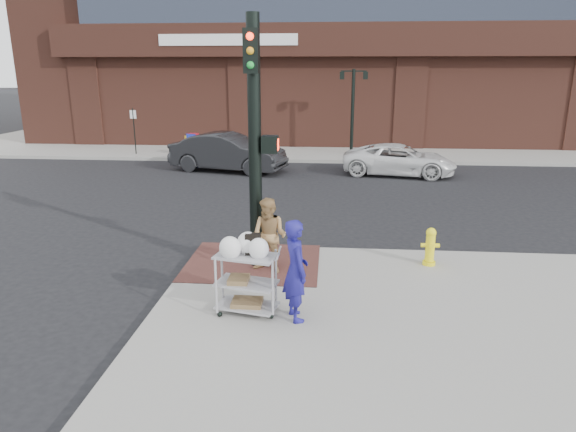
# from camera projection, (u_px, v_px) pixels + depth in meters

# --- Properties ---
(ground) EXTENTS (220.00, 220.00, 0.00)m
(ground) POSITION_uv_depth(u_px,v_px,m) (277.00, 287.00, 10.09)
(ground) COLOR black
(ground) RESTS_ON ground
(sidewalk_far) EXTENTS (65.00, 36.00, 0.15)m
(sidewalk_far) POSITION_uv_depth(u_px,v_px,m) (480.00, 124.00, 39.72)
(sidewalk_far) COLOR gray
(sidewalk_far) RESTS_ON ground
(brick_curb_ramp) EXTENTS (2.80, 2.40, 0.01)m
(brick_curb_ramp) POSITION_uv_depth(u_px,v_px,m) (253.00, 262.00, 10.95)
(brick_curb_ramp) COLOR #4A2622
(brick_curb_ramp) RESTS_ON sidewalk_near
(lamp_post) EXTENTS (1.32, 0.22, 4.00)m
(lamp_post) POSITION_uv_depth(u_px,v_px,m) (353.00, 102.00, 24.53)
(lamp_post) COLOR black
(lamp_post) RESTS_ON sidewalk_far
(parking_sign) EXTENTS (0.05, 0.05, 2.20)m
(parking_sign) POSITION_uv_depth(u_px,v_px,m) (134.00, 131.00, 24.80)
(parking_sign) COLOR black
(parking_sign) RESTS_ON sidewalk_far
(traffic_signal_pole) EXTENTS (0.61, 0.51, 5.00)m
(traffic_signal_pole) POSITION_uv_depth(u_px,v_px,m) (256.00, 138.00, 10.09)
(traffic_signal_pole) COLOR black
(traffic_signal_pole) RESTS_ON sidewalk_near
(woman_blue) EXTENTS (0.60, 0.73, 1.70)m
(woman_blue) POSITION_uv_depth(u_px,v_px,m) (296.00, 270.00, 8.29)
(woman_blue) COLOR navy
(woman_blue) RESTS_ON sidewalk_near
(pedestrian_tan) EXTENTS (0.90, 0.80, 1.53)m
(pedestrian_tan) POSITION_uv_depth(u_px,v_px,m) (270.00, 236.00, 10.27)
(pedestrian_tan) COLOR #A57E4D
(pedestrian_tan) RESTS_ON sidewalk_near
(sedan_dark) EXTENTS (5.09, 2.80, 1.59)m
(sedan_dark) POSITION_uv_depth(u_px,v_px,m) (228.00, 152.00, 21.41)
(sedan_dark) COLOR black
(sedan_dark) RESTS_ON ground
(minivan_white) EXTENTS (4.76, 2.81, 1.24)m
(minivan_white) POSITION_uv_depth(u_px,v_px,m) (399.00, 160.00, 20.68)
(minivan_white) COLOR silver
(minivan_white) RESTS_ON ground
(utility_cart) EXTENTS (1.10, 0.76, 1.39)m
(utility_cart) POSITION_uv_depth(u_px,v_px,m) (247.00, 278.00, 8.56)
(utility_cart) COLOR #9A9A9F
(utility_cart) RESTS_ON sidewalk_near
(fire_hydrant) EXTENTS (0.38, 0.27, 0.81)m
(fire_hydrant) POSITION_uv_depth(u_px,v_px,m) (430.00, 246.00, 10.74)
(fire_hydrant) COLOR yellow
(fire_hydrant) RESTS_ON sidewalk_near
(newsbox_red) EXTENTS (0.50, 0.47, 1.04)m
(newsbox_red) POSITION_uv_depth(u_px,v_px,m) (193.00, 144.00, 24.59)
(newsbox_red) COLOR #AA1320
(newsbox_red) RESTS_ON sidewalk_far
(newsbox_yellow) EXTENTS (0.50, 0.48, 0.92)m
(newsbox_yellow) POSITION_uv_depth(u_px,v_px,m) (190.00, 145.00, 24.73)
(newsbox_yellow) COLOR gold
(newsbox_yellow) RESTS_ON sidewalk_far
(newsbox_blue) EXTENTS (0.53, 0.51, 1.04)m
(newsbox_blue) POSITION_uv_depth(u_px,v_px,m) (191.00, 145.00, 24.50)
(newsbox_blue) COLOR #18269D
(newsbox_blue) RESTS_ON sidewalk_far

